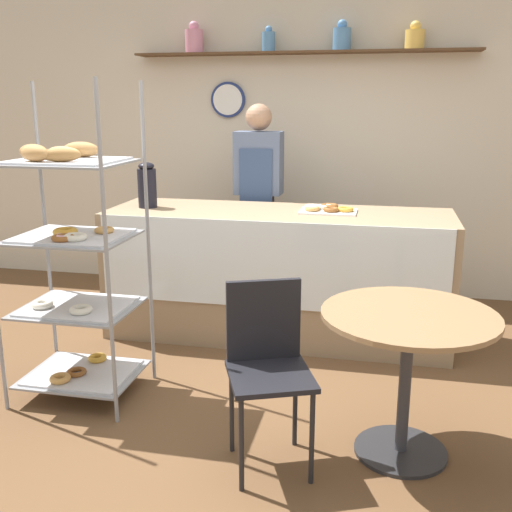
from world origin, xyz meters
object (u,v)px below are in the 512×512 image
at_px(person_worker, 259,198).
at_px(pastry_rack, 72,255).
at_px(cafe_table, 407,348).
at_px(coffee_carafe, 147,186).
at_px(cafe_chair, 267,354).
at_px(donut_tray_counter, 327,209).

bearing_deg(person_worker, pastry_rack, -111.33).
bearing_deg(cafe_table, coffee_carafe, 143.04).
height_order(pastry_rack, person_worker, pastry_rack).
bearing_deg(pastry_rack, person_worker, 68.67).
bearing_deg(cafe_chair, coffee_carafe, 105.61).
relative_size(coffee_carafe, donut_tray_counter, 0.83).
relative_size(cafe_chair, donut_tray_counter, 2.19).
distance_m(pastry_rack, person_worker, 1.94).
bearing_deg(cafe_table, person_worker, 119.53).
bearing_deg(donut_tray_counter, cafe_table, -70.07).
height_order(pastry_rack, coffee_carafe, pastry_rack).
bearing_deg(coffee_carafe, cafe_table, -36.96).
xyz_separation_m(cafe_chair, coffee_carafe, (-1.22, 1.59, 0.55)).
bearing_deg(cafe_chair, person_worker, 80.86).
distance_m(person_worker, cafe_chair, 2.32).
height_order(person_worker, donut_tray_counter, person_worker).
bearing_deg(donut_tray_counter, cafe_chair, -93.63).
relative_size(pastry_rack, person_worker, 1.08).
xyz_separation_m(coffee_carafe, donut_tray_counter, (1.33, 0.09, -0.14)).
relative_size(person_worker, cafe_table, 2.02).
bearing_deg(cafe_table, donut_tray_counter, 109.93).
bearing_deg(donut_tray_counter, person_worker, 138.31).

